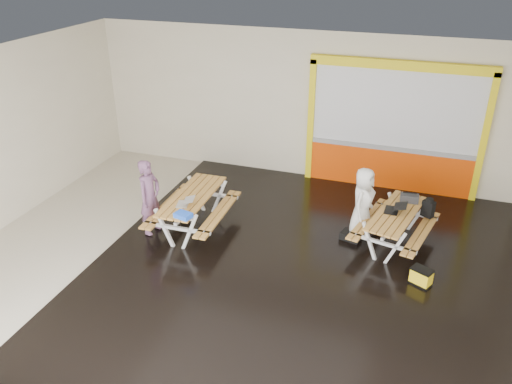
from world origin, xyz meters
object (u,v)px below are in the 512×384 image
(person_right, at_px, (363,202))
(picnic_table_right, at_px, (395,220))
(laptop_left, at_px, (185,202))
(dark_case, at_px, (351,236))
(backpack, at_px, (428,208))
(laptop_right, at_px, (395,209))
(toolbox, at_px, (409,198))
(person_left, at_px, (150,197))
(fluke_bag, at_px, (421,277))
(blue_pouch, at_px, (183,215))
(picnic_table_left, at_px, (193,203))

(person_right, bearing_deg, picnic_table_right, -92.19)
(laptop_left, xyz_separation_m, dark_case, (3.02, 0.99, -0.72))
(person_right, distance_m, backpack, 1.25)
(laptop_right, bearing_deg, toolbox, 64.54)
(laptop_left, distance_m, dark_case, 3.26)
(backpack, bearing_deg, laptop_left, -160.04)
(person_right, height_order, laptop_right, person_right)
(laptop_left, bearing_deg, person_left, 179.39)
(person_right, height_order, fluke_bag, person_right)
(person_right, height_order, blue_pouch, person_right)
(picnic_table_right, bearing_deg, toolbox, 69.95)
(picnic_table_right, relative_size, laptop_left, 5.17)
(person_left, height_order, fluke_bag, person_left)
(laptop_left, bearing_deg, person_right, 21.56)
(picnic_table_left, bearing_deg, blue_pouch, -75.24)
(blue_pouch, relative_size, backpack, 0.80)
(picnic_table_right, distance_m, toolbox, 0.59)
(picnic_table_right, relative_size, toolbox, 5.74)
(picnic_table_right, bearing_deg, fluke_bag, -63.84)
(picnic_table_right, height_order, person_right, person_right)
(laptop_right, bearing_deg, picnic_table_left, -169.38)
(picnic_table_left, relative_size, picnic_table_right, 0.98)
(person_left, relative_size, laptop_right, 3.74)
(person_left, xyz_separation_m, person_right, (3.91, 1.24, -0.06))
(picnic_table_left, bearing_deg, fluke_bag, -6.12)
(blue_pouch, height_order, dark_case, blue_pouch)
(laptop_right, xyz_separation_m, dark_case, (-0.74, -0.13, -0.66))
(picnic_table_left, bearing_deg, person_right, 14.71)
(laptop_right, relative_size, blue_pouch, 1.35)
(person_left, distance_m, toolbox, 5.00)
(blue_pouch, height_order, backpack, blue_pouch)
(backpack, distance_m, fluke_bag, 1.72)
(person_right, bearing_deg, person_left, 118.78)
(toolbox, height_order, dark_case, toolbox)
(toolbox, distance_m, backpack, 0.39)
(picnic_table_right, xyz_separation_m, toolbox, (0.19, 0.51, 0.25))
(picnic_table_left, relative_size, person_right, 1.45)
(blue_pouch, bearing_deg, dark_case, 26.99)
(toolbox, xyz_separation_m, dark_case, (-0.97, -0.60, -0.69))
(person_right, bearing_deg, laptop_right, -90.49)
(picnic_table_left, xyz_separation_m, dark_case, (3.06, 0.59, -0.49))
(backpack, bearing_deg, picnic_table_right, -138.43)
(picnic_table_right, distance_m, person_right, 0.70)
(laptop_right, bearing_deg, picnic_table_right, -34.36)
(toolbox, bearing_deg, picnic_table_left, -163.54)
(picnic_table_left, height_order, dark_case, picnic_table_left)
(laptop_left, xyz_separation_m, backpack, (4.36, 1.58, -0.16))
(picnic_table_left, height_order, blue_pouch, blue_pouch)
(picnic_table_left, relative_size, blue_pouch, 6.68)
(picnic_table_right, relative_size, backpack, 5.43)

